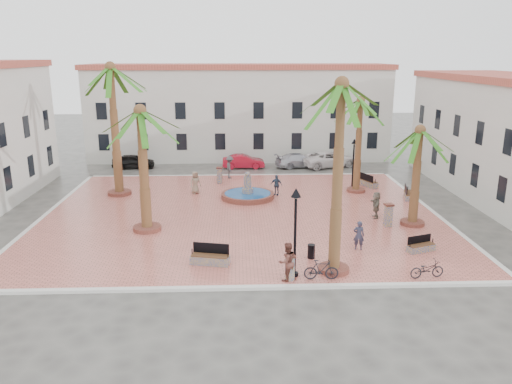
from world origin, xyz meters
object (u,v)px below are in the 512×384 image
at_px(bollard_se, 290,267).
at_px(litter_bin, 311,251).
at_px(pedestrian_east, 376,205).
at_px(bicycle_a, 427,269).
at_px(bicycle_b, 321,270).
at_px(car_silver, 299,160).
at_px(bench_se, 421,247).
at_px(bollard_e, 388,215).
at_px(palm_ne, 360,111).
at_px(pedestrian_fountain_b, 276,185).
at_px(fountain, 248,194).
at_px(car_black, 133,161).
at_px(cyclist_a, 359,235).
at_px(pedestrian_north, 230,167).
at_px(bench_s, 210,259).
at_px(pedestrian_fountain_a, 195,182).
at_px(lamppost_e, 354,155).
at_px(car_red, 243,161).
at_px(cyclist_b, 287,262).
at_px(bench_ne, 368,183).
at_px(palm_nw, 111,81).
at_px(palm_s, 341,104).
at_px(bollard_n, 220,175).
at_px(car_white, 329,159).
at_px(palm_e, 419,143).
at_px(palm_sw, 141,126).
at_px(bench_e, 408,195).

xyz_separation_m(bollard_se, litter_bin, (1.39, 2.58, -0.28)).
bearing_deg(pedestrian_east, bicycle_a, 5.96).
distance_m(bicycle_b, car_silver, 25.10).
distance_m(bench_se, bollard_e, 4.17).
distance_m(palm_ne, pedestrian_fountain_b, 8.33).
distance_m(fountain, bollard_e, 10.81).
xyz_separation_m(bollard_e, car_black, (-19.09, 17.73, -0.23)).
bearing_deg(cyclist_a, pedestrian_north, -54.82).
height_order(bench_s, pedestrian_fountain_a, pedestrian_fountain_a).
relative_size(lamppost_e, car_red, 1.01).
bearing_deg(bollard_se, car_silver, 82.09).
relative_size(pedestrian_fountain_b, pedestrian_north, 0.82).
height_order(cyclist_b, car_black, cyclist_b).
bearing_deg(bench_ne, bollard_e, 149.90).
xyz_separation_m(fountain, bollard_se, (1.67, -14.02, 0.38)).
relative_size(fountain, palm_nw, 0.40).
xyz_separation_m(palm_s, bench_se, (5.19, 2.35, -7.87)).
bearing_deg(bollard_n, car_black, 141.74).
xyz_separation_m(bench_s, pedestrian_fountain_a, (-1.79, 13.42, 0.56)).
distance_m(fountain, pedestrian_fountain_b, 2.38).
bearing_deg(bicycle_b, palm_ne, -16.36).
relative_size(bollard_n, pedestrian_east, 0.78).
xyz_separation_m(lamppost_e, car_white, (-0.27, 8.67, -2.10)).
bearing_deg(palm_e, litter_bin, -144.37).
xyz_separation_m(palm_sw, bicycle_b, (9.39, -7.26, -5.81)).
distance_m(lamppost_e, litter_bin, 14.95).
bearing_deg(bench_e, pedestrian_fountain_a, 96.15).
relative_size(lamppost_e, bicycle_b, 2.44).
distance_m(bollard_n, bicycle_a, 21.25).
bearing_deg(bench_se, car_black, 111.83).
bearing_deg(car_white, lamppost_e, 162.72).
height_order(palm_s, pedestrian_fountain_a, palm_s).
bearing_deg(pedestrian_fountain_b, palm_sw, -114.13).
height_order(pedestrian_east, car_black, pedestrian_east).
xyz_separation_m(palm_e, lamppost_e, (-1.84, 8.72, -2.45)).
bearing_deg(bench_s, bench_se, 18.78).
bearing_deg(palm_sw, cyclist_b, -43.06).
bearing_deg(palm_e, bollard_se, -137.92).
xyz_separation_m(bollard_n, pedestrian_north, (0.82, 1.73, 0.25)).
distance_m(bollard_n, bicycle_b, 19.29).
height_order(fountain, bench_ne, fountain).
height_order(palm_ne, pedestrian_north, palm_ne).
relative_size(palm_nw, pedestrian_fountain_a, 5.71).
height_order(bollard_se, pedestrian_east, pedestrian_east).
xyz_separation_m(bench_se, pedestrian_north, (-10.51, 16.97, 0.71)).
distance_m(palm_nw, pedestrian_east, 20.45).
xyz_separation_m(bench_ne, bollard_e, (-1.24, -9.74, 0.45)).
height_order(palm_s, litter_bin, palm_s).
xyz_separation_m(bollard_n, cyclist_a, (8.01, -14.85, 0.11)).
xyz_separation_m(fountain, bench_s, (-2.17, -12.00, 0.02)).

